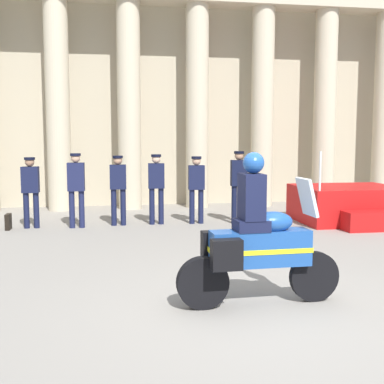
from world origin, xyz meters
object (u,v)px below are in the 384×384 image
object	(u,v)px
reviewing_stand	(349,205)
briefcase_on_ground	(8,222)
officer_in_row_5	(239,181)
motorcycle_with_rider	(255,242)
officer_in_row_3	(156,183)
officer_in_row_4	(196,184)
officer_in_row_1	(76,184)
officer_in_row_2	(118,184)
officer_in_row_0	(31,187)

from	to	relation	value
reviewing_stand	briefcase_on_ground	bearing A→B (deg)	178.08
officer_in_row_5	motorcycle_with_rider	distance (m)	5.94
briefcase_on_ground	motorcycle_with_rider	bearing A→B (deg)	-55.10
officer_in_row_5	motorcycle_with_rider	bearing A→B (deg)	79.67
officer_in_row_3	officer_in_row_4	size ratio (longest dim) A/B	1.03
officer_in_row_1	officer_in_row_3	bearing A→B (deg)	-172.24
officer_in_row_4	officer_in_row_5	size ratio (longest dim) A/B	0.93
reviewing_stand	officer_in_row_2	size ratio (longest dim) A/B	1.50
officer_in_row_1	briefcase_on_ground	size ratio (longest dim) A/B	4.79
officer_in_row_3	officer_in_row_2	bearing A→B (deg)	2.64
officer_in_row_1	officer_in_row_5	size ratio (longest dim) A/B	0.98
officer_in_row_5	briefcase_on_ground	bearing A→B (deg)	2.16
officer_in_row_1	briefcase_on_ground	bearing A→B (deg)	2.01
officer_in_row_4	officer_in_row_2	bearing A→B (deg)	0.85
reviewing_stand	officer_in_row_2	bearing A→B (deg)	175.65
reviewing_stand	officer_in_row_3	world-z (taller)	reviewing_stand
officer_in_row_2	officer_in_row_4	world-z (taller)	officer_in_row_2
officer_in_row_1	officer_in_row_5	distance (m)	3.85
officer_in_row_1	officer_in_row_3	xyz separation A→B (m)	(1.86, 0.17, -0.02)
officer_in_row_2	officer_in_row_4	xyz separation A→B (m)	(1.87, -0.05, -0.02)
officer_in_row_5	briefcase_on_ground	world-z (taller)	officer_in_row_5
officer_in_row_3	officer_in_row_0	bearing A→B (deg)	3.40
officer_in_row_0	officer_in_row_1	world-z (taller)	officer_in_row_1
reviewing_stand	officer_in_row_1	xyz separation A→B (m)	(-6.61, 0.26, 0.59)
officer_in_row_1	officer_in_row_2	xyz separation A→B (m)	(0.96, 0.17, -0.04)
officer_in_row_4	officer_in_row_3	bearing A→B (deg)	-0.82
officer_in_row_3	motorcycle_with_rider	world-z (taller)	motorcycle_with_rider
officer_in_row_1	officer_in_row_3	distance (m)	1.87
officer_in_row_3	officer_in_row_5	distance (m)	1.99
reviewing_stand	officer_in_row_3	size ratio (longest dim) A/B	1.48
officer_in_row_3	officer_in_row_4	bearing A→B (deg)	179.18
reviewing_stand	officer_in_row_1	world-z (taller)	reviewing_stand
officer_in_row_1	motorcycle_with_rider	xyz separation A→B (m)	(2.53, -5.81, -0.22)
officer_in_row_0	officer_in_row_1	distance (m)	1.04
officer_in_row_4	officer_in_row_1	bearing A→B (deg)	4.84
officer_in_row_0	officer_in_row_5	distance (m)	4.88
officer_in_row_0	officer_in_row_5	size ratio (longest dim) A/B	0.93
officer_in_row_4	briefcase_on_ground	xyz separation A→B (m)	(-4.36, -0.10, -0.78)
officer_in_row_5	officer_in_row_1	bearing A→B (deg)	2.22
officer_in_row_3	motorcycle_with_rider	distance (m)	6.02
motorcycle_with_rider	briefcase_on_ground	bearing A→B (deg)	123.01
briefcase_on_ground	officer_in_row_2	bearing A→B (deg)	3.62
officer_in_row_4	briefcase_on_ground	bearing A→B (deg)	3.85
officer_in_row_5	motorcycle_with_rider	size ratio (longest dim) A/B	0.84
officer_in_row_2	motorcycle_with_rider	xyz separation A→B (m)	(1.57, -5.98, -0.19)
officer_in_row_2	officer_in_row_3	size ratio (longest dim) A/B	0.98
officer_in_row_3	briefcase_on_ground	distance (m)	3.49
officer_in_row_0	motorcycle_with_rider	world-z (taller)	motorcycle_with_rider
officer_in_row_1	officer_in_row_2	distance (m)	0.97
officer_in_row_1	officer_in_row_5	bearing A→B (deg)	-177.78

